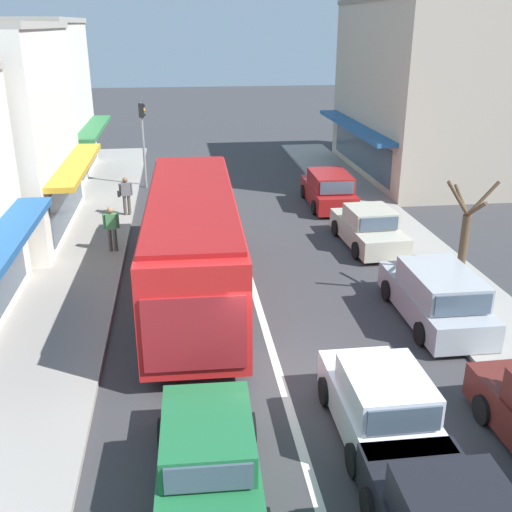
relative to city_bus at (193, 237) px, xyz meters
name	(u,v)px	position (x,y,z in m)	size (l,w,h in m)	color
ground_plane	(281,379)	(1.83, -4.99, -1.88)	(140.00, 140.00, 0.00)	#353538
lane_centre_line	(258,305)	(1.83, -0.99, -1.88)	(0.20, 28.00, 0.01)	silver
sidewalk_left	(35,287)	(-4.97, 1.01, -1.81)	(5.20, 44.00, 0.14)	gray
kerb_right	(431,267)	(8.03, 1.01, -1.82)	(2.80, 44.00, 0.12)	gray
shopfront_far_end	(16,103)	(-8.35, 15.45, 2.14)	(7.58, 8.55, 8.06)	silver
building_right_far	(435,90)	(13.31, 14.30, 2.63)	(8.81, 12.14, 9.03)	#B2A38E
city_bus	(193,237)	(0.00, 0.00, 0.00)	(2.94, 10.92, 3.23)	red
sedan_behind_bus_near	(208,461)	(-0.03, -8.38, -1.22)	(1.99, 4.25, 1.47)	#1E6638
hatchback_adjacent_lane_trail	(381,405)	(3.45, -7.25, -1.17)	(1.82, 3.70, 1.54)	silver
parked_wagon_kerb_second	(436,296)	(6.58, -2.61, -1.14)	(1.97, 4.51, 1.58)	#9EA3A8
parked_sedan_kerb_third	(368,229)	(6.58, 3.54, -1.22)	(2.02, 4.27, 1.47)	#B7B29E
parked_wagon_kerb_rear	(329,190)	(6.38, 8.86, -1.14)	(2.02, 4.54, 1.58)	maroon
traffic_light_downstreet	(143,131)	(-2.00, 13.26, 0.97)	(0.33, 0.24, 4.20)	gray
street_tree_right	(463,247)	(7.75, -1.54, -0.12)	(1.58, 1.89, 3.75)	brown
pedestrian_with_handbag_near	(126,194)	(-2.60, 8.18, -0.81)	(0.65, 0.33, 1.63)	#4C4742
pedestrian_browsing_midblock	(111,226)	(-2.78, 3.81, -0.81)	(0.57, 0.23, 1.63)	#4C4742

